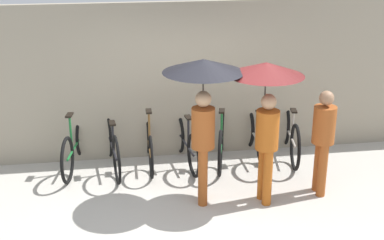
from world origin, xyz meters
TOP-DOWN VIEW (x-y plane):
  - ground_plane at (0.00, 0.00)m, footprint 30.00×30.00m
  - back_wall at (0.00, 2.17)m, footprint 11.56×0.12m
  - parked_bicycle_0 at (-1.78, 1.85)m, footprint 0.48×1.74m
  - parked_bicycle_1 at (-1.19, 1.74)m, footprint 0.44×1.82m
  - parked_bicycle_2 at (-0.59, 1.81)m, footprint 0.44×1.66m
  - parked_bicycle_3 at (-0.00, 1.75)m, footprint 0.44×1.69m
  - parked_bicycle_4 at (0.60, 1.74)m, footprint 0.59×1.73m
  - parked_bicycle_5 at (1.19, 1.81)m, footprint 0.44×1.78m
  - parked_bicycle_6 at (1.78, 1.79)m, footprint 0.49×1.82m
  - pedestrian_leading at (0.06, 0.51)m, footprint 1.10×1.10m
  - pedestrian_center at (0.90, 0.39)m, footprint 1.04×1.04m
  - pedestrian_trailing at (1.78, 0.42)m, footprint 0.32×0.32m

SIDE VIEW (x-z plane):
  - ground_plane at x=0.00m, z-range 0.00..0.00m
  - parked_bicycle_3 at x=0.00m, z-range -0.15..0.88m
  - parked_bicycle_2 at x=-0.59m, z-range -0.13..0.86m
  - parked_bicycle_0 at x=-1.78m, z-range -0.14..0.90m
  - parked_bicycle_4 at x=0.60m, z-range -0.10..0.87m
  - parked_bicycle_5 at x=1.19m, z-range -0.16..0.94m
  - parked_bicycle_6 at x=1.78m, z-range -0.13..0.92m
  - parked_bicycle_1 at x=-1.19m, z-range -0.10..0.89m
  - pedestrian_trailing at x=1.78m, z-range 0.13..1.69m
  - back_wall at x=0.00m, z-range 0.00..2.59m
  - pedestrian_center at x=0.90m, z-range 0.59..2.59m
  - pedestrian_leading at x=0.06m, z-range 0.63..2.67m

